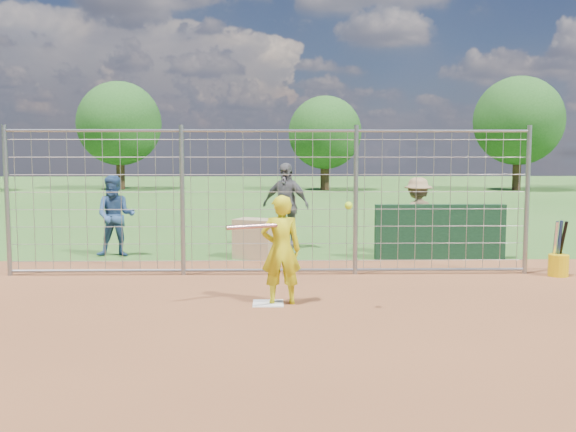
{
  "coord_description": "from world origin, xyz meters",
  "views": [
    {
      "loc": [
        0.09,
        -9.06,
        2.12
      ],
      "look_at": [
        0.3,
        0.8,
        1.15
      ],
      "focal_mm": 40.0,
      "sensor_mm": 36.0,
      "label": 1
    }
  ],
  "objects_px": {
    "bystander_a": "(116,216)",
    "bystander_c": "(418,216)",
    "bystander_b": "(285,205)",
    "bucket_with_bats": "(558,262)",
    "equipment_bin": "(256,239)",
    "batter": "(281,250)"
  },
  "relations": [
    {
      "from": "bystander_c",
      "to": "equipment_bin",
      "type": "xyz_separation_m",
      "value": [
        -3.36,
        -0.39,
        -0.41
      ]
    },
    {
      "from": "bystander_a",
      "to": "bucket_with_bats",
      "type": "distance_m",
      "value": 8.51
    },
    {
      "from": "bystander_c",
      "to": "equipment_bin",
      "type": "bearing_deg",
      "value": -5.82
    },
    {
      "from": "bystander_b",
      "to": "equipment_bin",
      "type": "distance_m",
      "value": 1.68
    },
    {
      "from": "bystander_a",
      "to": "bucket_with_bats",
      "type": "relative_size",
      "value": 1.72
    },
    {
      "from": "bystander_c",
      "to": "bucket_with_bats",
      "type": "xyz_separation_m",
      "value": [
        1.92,
        -2.4,
        -0.56
      ]
    },
    {
      "from": "bucket_with_bats",
      "to": "bystander_a",
      "type": "bearing_deg",
      "value": 164.01
    },
    {
      "from": "bystander_c",
      "to": "bystander_a",
      "type": "bearing_deg",
      "value": -11.92
    },
    {
      "from": "batter",
      "to": "bystander_b",
      "type": "height_order",
      "value": "bystander_b"
    },
    {
      "from": "batter",
      "to": "bystander_a",
      "type": "bearing_deg",
      "value": -55.37
    },
    {
      "from": "batter",
      "to": "bystander_b",
      "type": "relative_size",
      "value": 0.81
    },
    {
      "from": "bystander_b",
      "to": "bucket_with_bats",
      "type": "bearing_deg",
      "value": -9.39
    },
    {
      "from": "batter",
      "to": "bystander_c",
      "type": "bearing_deg",
      "value": -127.15
    },
    {
      "from": "bystander_b",
      "to": "bucket_with_bats",
      "type": "relative_size",
      "value": 1.96
    },
    {
      "from": "batter",
      "to": "bystander_b",
      "type": "bearing_deg",
      "value": -95.11
    },
    {
      "from": "batter",
      "to": "bucket_with_bats",
      "type": "xyz_separation_m",
      "value": [
        4.81,
        1.94,
        -0.52
      ]
    },
    {
      "from": "bystander_a",
      "to": "bystander_c",
      "type": "distance_m",
      "value": 6.24
    },
    {
      "from": "bystander_c",
      "to": "equipment_bin",
      "type": "distance_m",
      "value": 3.41
    },
    {
      "from": "bystander_a",
      "to": "bystander_c",
      "type": "bearing_deg",
      "value": -3.96
    },
    {
      "from": "bystander_c",
      "to": "bystander_b",
      "type": "bearing_deg",
      "value": -33.81
    },
    {
      "from": "bucket_with_bats",
      "to": "bystander_c",
      "type": "bearing_deg",
      "value": 128.64
    },
    {
      "from": "bystander_b",
      "to": "equipment_bin",
      "type": "relative_size",
      "value": 2.39
    }
  ]
}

